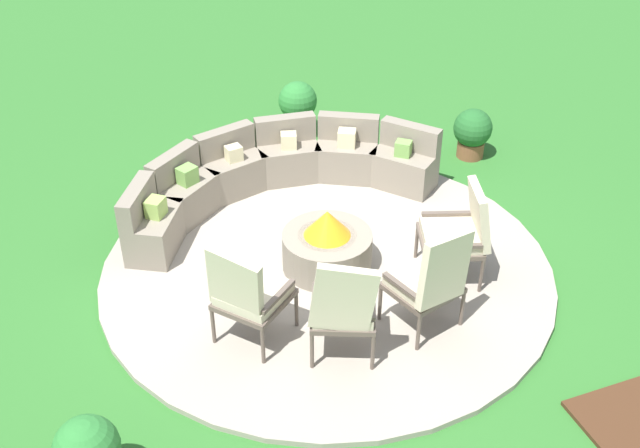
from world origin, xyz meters
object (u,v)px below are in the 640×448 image
potted_plant_1 (298,107)px  potted_plant_2 (472,132)px  lounge_chair_back_left (431,279)px  curved_stone_bench (271,175)px  lounge_chair_front_right (343,306)px  fire_pit (327,246)px  lounge_chair_back_right (460,230)px  lounge_chair_front_left (247,292)px

potted_plant_1 → potted_plant_2: 2.29m
lounge_chair_back_left → potted_plant_2: 3.47m
lounge_chair_back_left → potted_plant_1: (0.21, 4.11, -0.20)m
curved_stone_bench → potted_plant_1: 1.68m
lounge_chair_front_right → lounge_chair_back_left: lounge_chair_front_right is taller
lounge_chair_front_right → potted_plant_2: (2.94, 2.83, -0.27)m
fire_pit → potted_plant_2: size_ratio=1.41×
lounge_chair_front_right → lounge_chair_back_right: bearing=47.2°
curved_stone_bench → lounge_chair_front_right: bearing=-94.9°
lounge_chair_back_right → potted_plant_1: size_ratio=1.34×
lounge_chair_back_left → lounge_chair_back_right: bearing=27.5°
fire_pit → lounge_chair_back_right: (1.16, -0.58, 0.28)m
lounge_chair_front_left → potted_plant_1: lounge_chair_front_left is taller
curved_stone_bench → fire_pit: bearing=-85.4°
lounge_chair_back_right → lounge_chair_front_left: bearing=114.3°
fire_pit → lounge_chair_front_left: lounge_chair_front_left is taller
lounge_chair_back_left → potted_plant_1: lounge_chair_back_left is taller
lounge_chair_front_left → potted_plant_1: (1.78, 3.69, -0.20)m
fire_pit → curved_stone_bench: bearing=94.6°
lounge_chair_back_left → lounge_chair_back_right: size_ratio=1.09×
potted_plant_1 → lounge_chair_front_right: bearing=-104.5°
potted_plant_2 → potted_plant_1: bearing=144.4°
lounge_chair_back_left → lounge_chair_front_left: bearing=148.8°
fire_pit → potted_plant_1: bearing=75.9°
curved_stone_bench → lounge_chair_back_left: bearing=-76.5°
potted_plant_1 → potted_plant_2: bearing=-35.6°
lounge_chair_front_right → lounge_chair_back_left: 0.87m
curved_stone_bench → potted_plant_2: size_ratio=5.82×
lounge_chair_back_left → potted_plant_2: lounge_chair_back_left is taller
lounge_chair_back_left → potted_plant_1: 4.12m
lounge_chair_back_right → potted_plant_2: (1.43, 2.16, -0.24)m
lounge_chair_front_left → lounge_chair_front_right: lounge_chair_front_right is taller
lounge_chair_back_right → potted_plant_2: size_ratio=1.57×
lounge_chair_back_right → potted_plant_1: bearing=26.3°
fire_pit → lounge_chair_front_left: (-1.05, -0.78, 0.30)m
lounge_chair_front_left → potted_plant_2: size_ratio=1.70×
curved_stone_bench → lounge_chair_back_left: (0.63, -2.65, 0.26)m
fire_pit → potted_plant_2: (2.59, 1.58, 0.04)m
potted_plant_2 → lounge_chair_back_left: bearing=-126.7°
lounge_chair_back_right → potted_plant_1: (-0.43, 3.49, -0.18)m
lounge_chair_back_left → potted_plant_2: bearing=37.0°
lounge_chair_back_right → lounge_chair_front_right: bearing=133.3°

